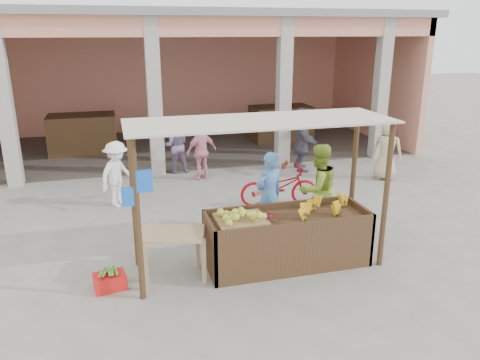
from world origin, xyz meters
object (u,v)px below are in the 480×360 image
object	(u,v)px
side_table	(172,241)
red_crate	(110,281)
vendor_blue	(269,193)
motorcycle	(279,185)
vendor_green	(318,187)
fruit_stall	(287,241)

from	to	relation	value
side_table	red_crate	size ratio (longest dim) A/B	2.38
vendor_blue	motorcycle	bearing A→B (deg)	-138.47
vendor_green	vendor_blue	bearing A→B (deg)	-15.43
side_table	red_crate	distance (m)	1.08
motorcycle	vendor_blue	bearing A→B (deg)	161.18
fruit_stall	vendor_blue	distance (m)	1.14
side_table	vendor_blue	size ratio (longest dim) A/B	0.62
vendor_green	motorcycle	size ratio (longest dim) A/B	1.02
side_table	motorcycle	distance (m)	3.66
vendor_blue	motorcycle	world-z (taller)	vendor_blue
red_crate	motorcycle	distance (m)	4.44
side_table	vendor_blue	bearing A→B (deg)	42.74
vendor_blue	vendor_green	xyz separation A→B (m)	(0.95, -0.01, 0.03)
fruit_stall	motorcycle	xyz separation A→B (m)	(0.78, 2.54, 0.06)
vendor_green	side_table	bearing A→B (deg)	5.14
red_crate	vendor_blue	bearing A→B (deg)	11.29
vendor_blue	motorcycle	size ratio (longest dim) A/B	0.98
fruit_stall	red_crate	xyz separation A→B (m)	(-2.80, -0.06, -0.28)
side_table	fruit_stall	bearing A→B (deg)	13.84
fruit_stall	side_table	distance (m)	1.86
fruit_stall	vendor_green	distance (m)	1.51
side_table	vendor_green	size ratio (longest dim) A/B	0.60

